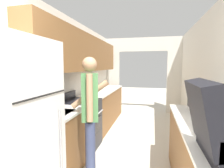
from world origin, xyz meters
TOP-DOWN VIEW (x-y plane):
  - wall_left at (-1.19, 2.47)m, footprint 0.38×7.68m
  - wall_right at (1.28, 2.04)m, footprint 0.06×7.68m
  - wall_far_with_doorway at (0.00, 5.31)m, footprint 2.90×0.06m
  - counter_left at (-0.95, 3.14)m, footprint 0.62×3.98m
  - refrigerator at (-0.91, 0.62)m, footprint 0.72×0.73m
  - range_oven at (-0.94, 2.26)m, footprint 0.66×0.73m
  - person at (-0.44, 1.43)m, footprint 0.53×0.45m
  - microwave at (1.05, 1.91)m, footprint 0.36×0.46m

SIDE VIEW (x-z plane):
  - counter_left at x=-0.95m, z-range 0.00..0.91m
  - range_oven at x=-0.94m, z-range -0.06..0.99m
  - person at x=-0.44m, z-range 0.06..1.73m
  - refrigerator at x=-0.91m, z-range 0.00..1.80m
  - microwave at x=1.05m, z-range 0.91..1.20m
  - wall_right at x=1.28m, z-range 0.00..2.50m
  - wall_far_with_doorway at x=0.00m, z-range 0.19..2.69m
  - wall_left at x=-1.19m, z-range 0.26..2.76m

